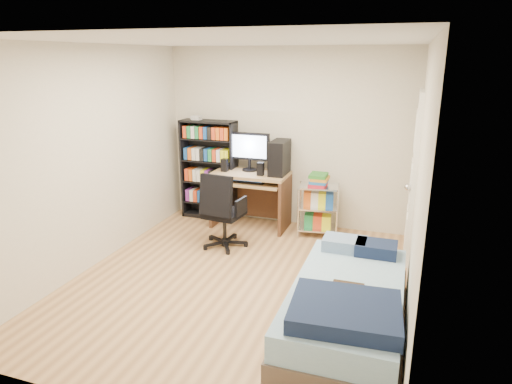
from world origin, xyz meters
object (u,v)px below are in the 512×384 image
(media_shelf, at_px, (209,169))
(bed, at_px, (347,305))
(office_chair, at_px, (223,224))
(computer_desk, at_px, (259,177))

(media_shelf, xyz_separation_m, bed, (2.40, -2.37, -0.51))
(media_shelf, relative_size, office_chair, 1.55)
(computer_desk, height_order, bed, computer_desk)
(computer_desk, xyz_separation_m, office_chair, (-0.19, -0.89, -0.41))
(media_shelf, relative_size, computer_desk, 1.15)
(office_chair, bearing_deg, computer_desk, 84.35)
(media_shelf, distance_m, office_chair, 1.27)
(computer_desk, bearing_deg, office_chair, -101.87)
(office_chair, bearing_deg, bed, -31.56)
(computer_desk, relative_size, office_chair, 1.35)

